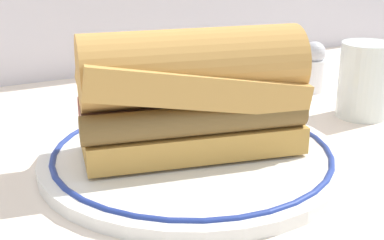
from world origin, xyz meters
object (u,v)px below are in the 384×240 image
at_px(plate, 192,156).
at_px(salt_shaker, 313,67).
at_px(drinking_glass, 364,85).
at_px(sausage_sandwich, 192,91).

xyz_separation_m(plate, salt_shaker, (0.26, 0.14, 0.03)).
bearing_deg(plate, drinking_glass, 7.57).
height_order(plate, drinking_glass, drinking_glass).
bearing_deg(salt_shaker, drinking_glass, -96.63).
xyz_separation_m(drinking_glass, salt_shaker, (0.01, 0.11, -0.00)).
height_order(drinking_glass, salt_shaker, drinking_glass).
relative_size(plate, sausage_sandwich, 1.34).
distance_m(sausage_sandwich, salt_shaker, 0.30).
distance_m(sausage_sandwich, drinking_glass, 0.25).
xyz_separation_m(plate, drinking_glass, (0.25, 0.03, 0.03)).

